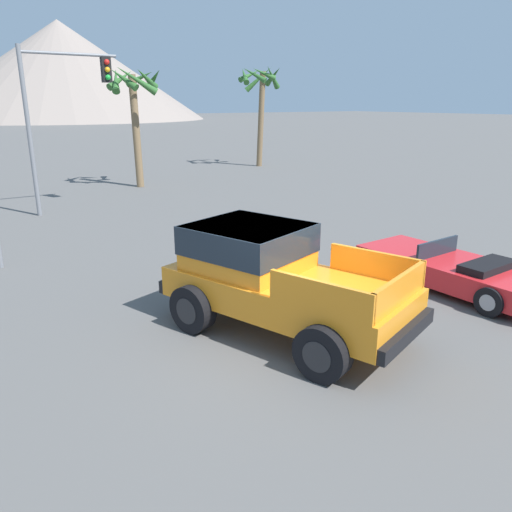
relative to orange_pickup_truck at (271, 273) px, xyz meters
name	(u,v)px	position (x,y,z in m)	size (l,w,h in m)	color
ground_plane	(284,336)	(-0.03, -0.45, -1.08)	(320.00, 320.00, 0.00)	#5B5956
orange_pickup_truck	(271,273)	(0.00, 0.00, 0.00)	(3.43, 5.08, 1.91)	orange
red_convertible_car	(455,271)	(4.69, -0.64, -0.67)	(2.02, 4.48, 1.02)	red
traffic_light_crosswalk	(62,100)	(-0.30, 12.73, 3.07)	(3.47, 0.38, 5.99)	slate
palm_tree_tall	(135,96)	(4.06, 16.87, 3.27)	(2.50, 2.63, 5.74)	brown
palm_tree_short	(260,90)	(13.77, 20.51, 3.72)	(2.86, 2.93, 6.35)	brown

